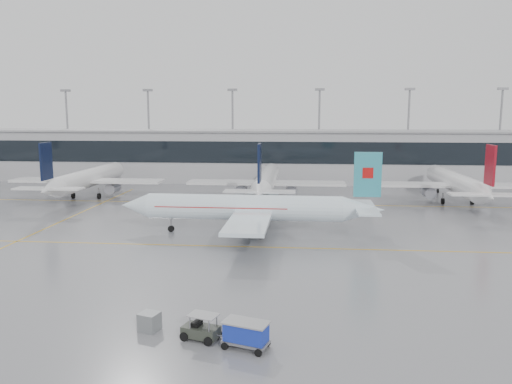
# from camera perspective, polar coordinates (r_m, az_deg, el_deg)

# --- Properties ---
(ground) EXTENTS (320.00, 320.00, 0.00)m
(ground) POSITION_cam_1_polar(r_m,az_deg,el_deg) (62.22, -0.99, -6.27)
(ground) COLOR gray
(ground) RESTS_ON ground
(taxi_line_main) EXTENTS (120.00, 0.25, 0.01)m
(taxi_line_main) POSITION_cam_1_polar(r_m,az_deg,el_deg) (62.22, -0.99, -6.27)
(taxi_line_main) COLOR #D99C0E
(taxi_line_main) RESTS_ON ground
(taxi_line_north) EXTENTS (120.00, 0.25, 0.01)m
(taxi_line_north) POSITION_cam_1_polar(r_m,az_deg,el_deg) (91.39, 1.00, -1.35)
(taxi_line_north) COLOR #D99C0E
(taxi_line_north) RESTS_ON ground
(taxi_line_cross) EXTENTS (0.25, 60.00, 0.01)m
(taxi_line_cross) POSITION_cam_1_polar(r_m,az_deg,el_deg) (84.68, -20.50, -2.75)
(taxi_line_cross) COLOR #D99C0E
(taxi_line_cross) RESTS_ON ground
(terminal) EXTENTS (180.00, 15.00, 12.00)m
(terminal) POSITION_cam_1_polar(r_m,az_deg,el_deg) (122.30, 2.08, 4.09)
(terminal) COLOR #A0A0A4
(terminal) RESTS_ON ground
(terminal_glass) EXTENTS (180.00, 0.20, 5.00)m
(terminal_glass) POSITION_cam_1_polar(r_m,az_deg,el_deg) (114.66, 1.89, 4.52)
(terminal_glass) COLOR black
(terminal_glass) RESTS_ON ground
(terminal_roof) EXTENTS (182.00, 16.00, 0.40)m
(terminal_roof) POSITION_cam_1_polar(r_m,az_deg,el_deg) (121.93, 2.10, 7.00)
(terminal_roof) COLOR gray
(terminal_roof) RESTS_ON ground
(light_masts) EXTENTS (156.40, 1.00, 22.60)m
(light_masts) POSITION_cam_1_polar(r_m,az_deg,el_deg) (127.89, 2.25, 7.60)
(light_masts) COLOR gray
(light_masts) RESTS_ON ground
(air_canada_jet) EXTENTS (36.15, 28.78, 11.36)m
(air_canada_jet) POSITION_cam_1_polar(r_m,az_deg,el_deg) (67.94, -0.31, -1.86)
(air_canada_jet) COLOR white
(air_canada_jet) RESTS_ON ground
(parked_jet_b) EXTENTS (29.64, 36.96, 11.72)m
(parked_jet_b) POSITION_cam_1_polar(r_m,az_deg,el_deg) (102.92, -18.67, 1.43)
(parked_jet_b) COLOR silver
(parked_jet_b) RESTS_ON ground
(parked_jet_c) EXTENTS (29.64, 36.96, 11.72)m
(parked_jet_c) POSITION_cam_1_polar(r_m,az_deg,el_deg) (94.45, 1.17, 1.27)
(parked_jet_c) COLOR silver
(parked_jet_c) RESTS_ON ground
(parked_jet_d) EXTENTS (29.64, 36.96, 11.72)m
(parked_jet_d) POSITION_cam_1_polar(r_m,az_deg,el_deg) (98.48, 21.94, 0.93)
(parked_jet_d) COLOR silver
(parked_jet_d) RESTS_ON ground
(baggage_tug) EXTENTS (4.05, 2.38, 1.93)m
(baggage_tug) POSITION_cam_1_polar(r_m,az_deg,el_deg) (37.97, -6.32, -15.45)
(baggage_tug) COLOR #2F332B
(baggage_tug) RESTS_ON ground
(baggage_cart) EXTENTS (3.55, 2.63, 1.96)m
(baggage_cart) POSITION_cam_1_polar(r_m,az_deg,el_deg) (36.31, -1.16, -15.78)
(baggage_cart) COLOR gray
(baggage_cart) RESTS_ON ground
(gse_unit) EXTENTS (1.74, 1.68, 1.41)m
(gse_unit) POSITION_cam_1_polar(r_m,az_deg,el_deg) (39.94, -12.08, -14.30)
(gse_unit) COLOR slate
(gse_unit) RESTS_ON ground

